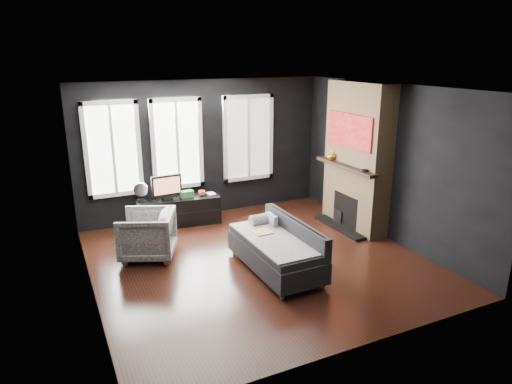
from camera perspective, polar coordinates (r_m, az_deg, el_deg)
name	(u,v)px	position (r m, az deg, el deg)	size (l,w,h in m)	color
floor	(258,260)	(7.37, 0.30, -8.55)	(5.00, 5.00, 0.00)	black
ceiling	(259,88)	(6.66, 0.34, 12.89)	(5.00, 5.00, 0.00)	white
wall_back	(204,149)	(9.15, -6.53, 5.36)	(5.00, 0.02, 2.70)	black
wall_left	(84,201)	(6.27, -20.73, -1.09)	(0.02, 5.00, 2.70)	black
wall_right	(388,163)	(8.26, 16.17, 3.53)	(0.02, 5.00, 2.70)	black
windows	(180,97)	(8.83, -9.48, 11.59)	(4.00, 0.16, 1.76)	white
fireplace	(357,157)	(8.58, 12.54, 4.29)	(0.70, 1.62, 2.70)	#93724C
sofa	(275,247)	(6.92, 2.44, -6.84)	(0.89, 1.79, 0.77)	black
stripe_pillow	(272,223)	(7.34, 1.96, -3.95)	(0.07, 0.31, 0.31)	gray
armchair	(147,232)	(7.53, -13.48, -4.92)	(0.83, 0.77, 0.85)	white
media_console	(179,211)	(8.89, -9.64, -2.34)	(1.56, 0.49, 0.54)	black
monitor	(167,186)	(8.70, -11.12, 0.80)	(0.58, 0.13, 0.52)	black
desk_fan	(141,192)	(8.69, -14.19, 0.04)	(0.26, 0.26, 0.37)	gray
mug	(202,192)	(8.85, -6.79, -0.04)	(0.13, 0.10, 0.13)	orange
book	(207,189)	(8.90, -6.11, 0.32)	(0.15, 0.02, 0.20)	tan
storage_box	(187,194)	(8.79, -8.63, -0.25)	(0.23, 0.15, 0.13)	#327333
mantel_vase	(332,155)	(8.80, 9.44, 4.53)	(0.17, 0.17, 0.17)	gold
mantel_clock	(365,170)	(8.03, 13.46, 2.63)	(0.11, 0.11, 0.04)	black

